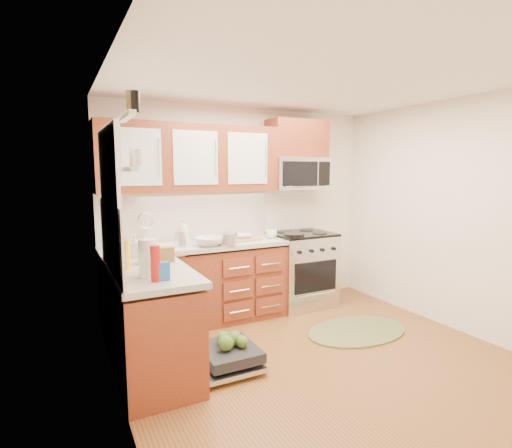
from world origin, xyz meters
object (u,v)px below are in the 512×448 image
upper_cabinets (191,158)px  microwave (298,174)px  cutting_board (246,240)px  bowl_a (241,237)px  range (301,269)px  dishwasher (225,358)px  bowl_b (209,242)px  rug (357,331)px  stock_pot (228,239)px  paper_towel_roll (148,258)px  skillet (294,235)px  cup (271,234)px  sink (150,260)px

upper_cabinets → microwave: size_ratio=2.70×
cutting_board → bowl_a: bearing=98.9°
range → cutting_board: bearing=-175.5°
dishwasher → bowl_b: bowl_b is taller
rug → stock_pot: size_ratio=5.31×
paper_towel_roll → cutting_board: bearing=38.5°
skillet → cup: (-0.20, 0.19, 0.01)m
rug → cutting_board: bearing=131.9°
upper_cabinets → range: (1.41, -0.15, -1.40)m
range → cup: cup is taller
paper_towel_roll → cup: paper_towel_roll is taller
microwave → paper_towel_roll: (-2.18, -1.27, -0.63)m
rug → stock_pot: stock_pot is taller
dishwasher → paper_towel_roll: (-0.64, -0.02, 0.97)m
upper_cabinets → cup: bearing=-12.4°
range → dishwasher: bearing=-143.7°
microwave → rug: 2.05m
range → cutting_board: (-0.82, -0.06, 0.46)m
skillet → bowl_b: bowl_b is taller
dishwasher → cutting_board: bearing=55.8°
stock_pot → bowl_a: (0.29, 0.25, -0.04)m
cutting_board → paper_towel_roll: (-1.37, -1.09, 0.14)m
paper_towel_roll → rug: bearing=3.1°
bowl_a → skillet: bearing=-27.7°
upper_cabinets → paper_towel_roll: (-0.78, -1.30, -0.80)m
bowl_a → bowl_b: 0.54m
stock_pot → bowl_b: bearing=171.7°
bowl_a → cutting_board: bearing=-81.1°
cup → paper_towel_roll: bearing=-147.3°
bowl_a → microwave: bearing=5.5°
dishwasher → bowl_a: bowl_a is taller
sink → cutting_board: cutting_board is taller
sink → skillet: skillet is taller
cup → cutting_board: bearing=-179.0°
microwave → dishwasher: 2.55m
sink → bowl_a: bowl_a is taller
bowl_b → cup: bearing=8.2°
stock_pot → skillet: bearing=-2.7°
upper_cabinets → bowl_a: 1.09m
rug → paper_towel_roll: (-2.24, -0.12, 1.06)m
sink → cutting_board: 1.12m
microwave → paper_towel_roll: microwave is taller
microwave → paper_towel_roll: 2.61m
upper_cabinets → range: 1.99m
microwave → cutting_board: bearing=-167.2°
skillet → paper_towel_roll: paper_towel_roll is taller
range → upper_cabinets: bearing=174.1°
paper_towel_roll → bowl_b: bearing=48.5°
stock_pot → paper_towel_roll: (-1.07, -0.94, 0.08)m
microwave → skillet: 0.86m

